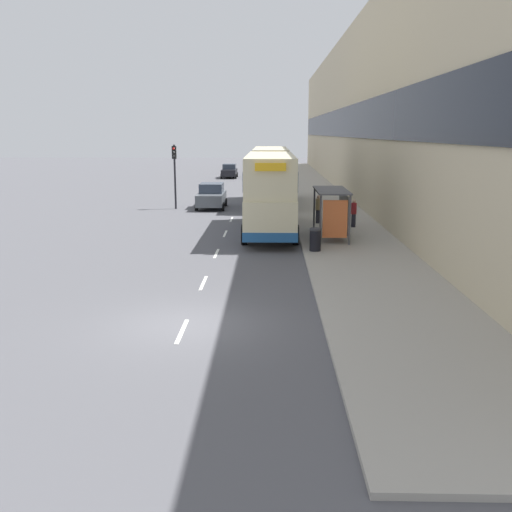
# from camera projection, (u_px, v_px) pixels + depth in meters

# --- Properties ---
(ground_plane) EXTENTS (220.00, 220.00, 0.00)m
(ground_plane) POSITION_uv_depth(u_px,v_px,m) (185.00, 325.00, 16.56)
(ground_plane) COLOR #515156
(pavement) EXTENTS (5.00, 93.00, 0.14)m
(pavement) POSITION_uv_depth(u_px,v_px,m) (312.00, 190.00, 54.00)
(pavement) COLOR #A39E93
(pavement) RESTS_ON ground_plane
(terrace_facade) EXTENTS (3.10, 93.00, 14.09)m
(terrace_facade) POSITION_uv_depth(u_px,v_px,m) (357.00, 115.00, 52.43)
(terrace_facade) COLOR #C6B793
(terrace_facade) RESTS_ON ground_plane
(lane_mark_0) EXTENTS (0.12, 2.00, 0.01)m
(lane_mark_0) POSITION_uv_depth(u_px,v_px,m) (182.00, 331.00, 16.00)
(lane_mark_0) COLOR silver
(lane_mark_0) RESTS_ON ground_plane
(lane_mark_1) EXTENTS (0.12, 2.00, 0.01)m
(lane_mark_1) POSITION_uv_depth(u_px,v_px,m) (203.00, 283.00, 21.14)
(lane_mark_1) COLOR silver
(lane_mark_1) RESTS_ON ground_plane
(lane_mark_2) EXTENTS (0.12, 2.00, 0.01)m
(lane_mark_2) POSITION_uv_depth(u_px,v_px,m) (216.00, 253.00, 26.27)
(lane_mark_2) COLOR silver
(lane_mark_2) RESTS_ON ground_plane
(lane_mark_3) EXTENTS (0.12, 2.00, 0.01)m
(lane_mark_3) POSITION_uv_depth(u_px,v_px,m) (225.00, 234.00, 31.40)
(lane_mark_3) COLOR silver
(lane_mark_3) RESTS_ON ground_plane
(lane_mark_4) EXTENTS (0.12, 2.00, 0.01)m
(lane_mark_4) POSITION_uv_depth(u_px,v_px,m) (231.00, 219.00, 36.54)
(lane_mark_4) COLOR silver
(lane_mark_4) RESTS_ON ground_plane
(bus_shelter) EXTENTS (1.60, 4.20, 2.48)m
(bus_shelter) POSITION_uv_depth(u_px,v_px,m) (335.00, 205.00, 28.88)
(bus_shelter) COLOR #4C4C51
(bus_shelter) RESTS_ON ground_plane
(double_decker_bus_near) EXTENTS (2.85, 10.74, 4.30)m
(double_decker_bus_near) POSITION_uv_depth(u_px,v_px,m) (270.00, 192.00, 31.13)
(double_decker_bus_near) COLOR beige
(double_decker_bus_near) RESTS_ON ground_plane
(double_decker_bus_ahead) EXTENTS (2.85, 11.30, 4.30)m
(double_decker_bus_ahead) POSITION_uv_depth(u_px,v_px,m) (271.00, 175.00, 43.49)
(double_decker_bus_ahead) COLOR beige
(double_decker_bus_ahead) RESTS_ON ground_plane
(car_0) EXTENTS (1.93, 4.53, 1.68)m
(car_0) POSITION_uv_depth(u_px,v_px,m) (229.00, 171.00, 69.72)
(car_0) COLOR black
(car_0) RESTS_ON ground_plane
(car_1) EXTENTS (2.08, 4.37, 1.82)m
(car_1) POSITION_uv_depth(u_px,v_px,m) (211.00, 196.00, 41.80)
(car_1) COLOR #4C5156
(car_1) RESTS_ON ground_plane
(car_2) EXTENTS (2.02, 3.82, 1.80)m
(car_2) POSITION_uv_depth(u_px,v_px,m) (274.00, 165.00, 81.65)
(car_2) COLOR maroon
(car_2) RESTS_ON ground_plane
(pedestrian_at_shelter) EXTENTS (0.32, 0.32, 1.59)m
(pedestrian_at_shelter) POSITION_uv_depth(u_px,v_px,m) (354.00, 213.00, 32.62)
(pedestrian_at_shelter) COLOR #23232D
(pedestrian_at_shelter) RESTS_ON ground_plane
(pedestrian_1) EXTENTS (0.33, 0.33, 1.68)m
(pedestrian_1) POSITION_uv_depth(u_px,v_px,m) (318.00, 209.00, 34.01)
(pedestrian_1) COLOR #23232D
(pedestrian_1) RESTS_ON ground_plane
(litter_bin) EXTENTS (0.55, 0.55, 1.05)m
(litter_bin) POSITION_uv_depth(u_px,v_px,m) (315.00, 239.00, 26.11)
(litter_bin) COLOR black
(litter_bin) RESTS_ON ground_plane
(traffic_light_far_kerb) EXTENTS (0.30, 0.32, 4.61)m
(traffic_light_far_kerb) POSITION_uv_depth(u_px,v_px,m) (175.00, 166.00, 40.90)
(traffic_light_far_kerb) COLOR black
(traffic_light_far_kerb) RESTS_ON ground_plane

